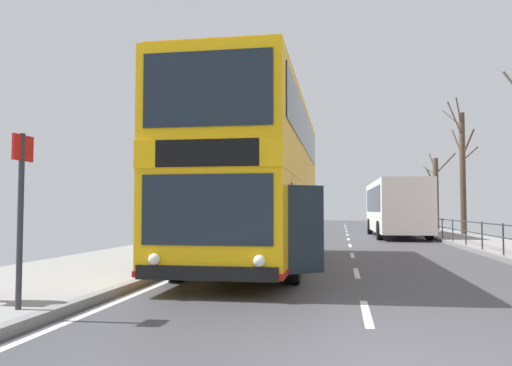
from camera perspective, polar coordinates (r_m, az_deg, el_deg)
The scene contains 7 objects.
ground at distance 5.28m, azimuth 5.33°, elevation -19.01°, with size 15.80×140.00×0.20m.
double_decker_bus_main at distance 13.88m, azimuth 0.25°, elevation 0.45°, with size 3.29×11.02×4.46m.
background_bus_far_lane at distance 29.82m, azimuth 15.29°, elevation -2.58°, with size 2.83×10.23×3.06m.
pedestrian_railing_far_kerb at distance 24.00m, azimuth 21.07°, elevation -4.50°, with size 0.05×33.02×0.96m.
bus_stop_sign_near at distance 7.77m, azimuth -24.71°, elevation -1.67°, with size 0.08×0.44×2.42m.
bare_tree_far_00 at distance 37.37m, azimuth 19.41°, elevation -0.88°, with size 1.92×2.31×5.37m.
bare_tree_far_02 at distance 31.15m, azimuth 22.02°, elevation 1.46°, with size 2.12×3.65×7.65m.
Camera 1 is at (-0.34, -5.07, 1.49)m, focal length 35.91 mm.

